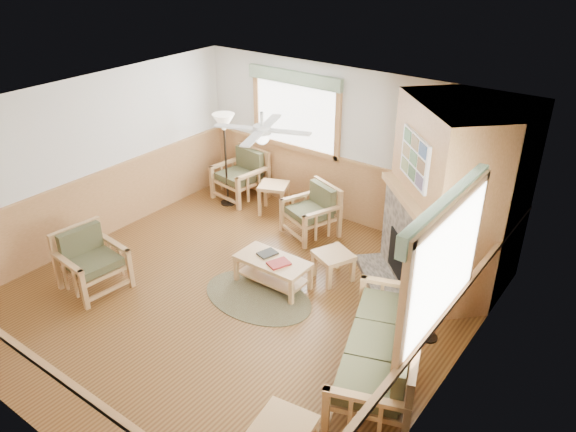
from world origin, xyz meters
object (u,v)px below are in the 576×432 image
Objects in this scene: sofa at (381,345)px; armchair_back_left at (240,175)px; armchair_back_right at (311,211)px; end_table_chairs at (274,198)px; footstool at (333,266)px; armchair_left at (92,261)px; floor_lamp_right at (435,291)px; floor_lamp_left at (226,160)px; coffee_table at (273,272)px.

sofa reaches higher than armchair_back_left.
end_table_chairs is (-1.00, 0.28, -0.15)m from armchair_back_right.
end_table_chairs is at bearing 149.53° from footstool.
armchair_back_left is 3.56m from armchair_left.
footstool is 0.34× the size of floor_lamp_right.
end_table_chairs is at bearing -174.50° from armchair_back_right.
footstool is at bearing -16.01° from armchair_back_left.
armchair_back_right is 1.97m from floor_lamp_left.
floor_lamp_left reaches higher than armchair_left.
footstool is (2.64, 2.25, -0.23)m from armchair_left.
armchair_left reaches higher than coffee_table.
armchair_left is at bearing -139.60° from footstool.
end_table_chairs is (0.89, -0.10, -0.19)m from armchair_back_left.
footstool is at bearing -18.02° from floor_lamp_left.
armchair_left is 3.50m from end_table_chairs.
armchair_back_right is 1.54× the size of end_table_chairs.
sofa is at bearing -36.30° from end_table_chairs.
armchair_back_right is at bearing -15.76° from end_table_chairs.
sofa is 3.49m from armchair_back_right.
coffee_table is (2.31, -1.96, -0.25)m from armchair_back_left.
coffee_table is 2.17× the size of footstool.
armchair_left is 0.82× the size of coffee_table.
coffee_table is at bearing -46.04° from armchair_left.
armchair_left is at bearing -157.40° from floor_lamp_right.
sofa is 2.12m from footstool.
end_table_chairs is at bearing 127.37° from coffee_table.
floor_lamp_right is at bearing 5.66° from coffee_table.
armchair_back_right is at bearing 104.93° from coffee_table.
armchair_back_left is (-4.47, 2.73, -0.02)m from sofa.
floor_lamp_left is (-2.34, 1.62, 0.66)m from coffee_table.
floor_lamp_right is (3.76, -1.63, 0.45)m from end_table_chairs.
armchair_left is at bearing -141.97° from coffee_table.
armchair_back_left is at bearing -140.83° from sofa.
sofa is 1.20× the size of floor_lamp_left.
armchair_back_left is 1.05× the size of armchair_left.
floor_lamp_right is at bearing -16.54° from floor_lamp_left.
floor_lamp_left is at bearing -160.06° from armchair_back_right.
floor_lamp_left is 4.88m from floor_lamp_right.
armchair_left is 1.60× the size of end_table_chairs.
floor_lamp_left reaches higher than coffee_table.
footstool is at bearing -20.20° from armchair_back_right.
floor_lamp_right is (4.66, -1.73, 0.27)m from armchair_back_left.
armchair_back_right is (1.89, -0.38, -0.04)m from armchair_back_left.
footstool is (2.93, -1.30, -0.25)m from armchair_back_left.
armchair_back_left is at bearing 159.63° from floor_lamp_right.
floor_lamp_left reaches higher than armchair_back_right.
floor_lamp_right is (2.76, -1.35, 0.30)m from armchair_back_right.
armchair_back_right is 0.49× the size of floor_lamp_left.
armchair_left is at bearing -77.41° from armchair_back_left.
coffee_table is at bearing -174.32° from floor_lamp_right.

